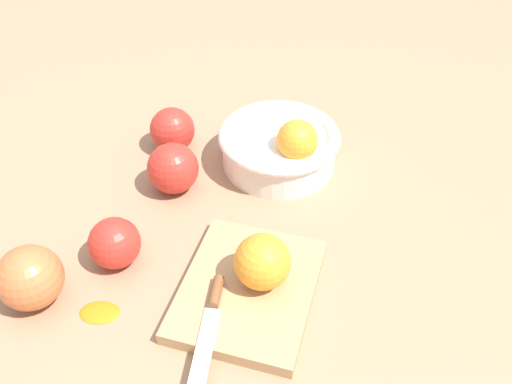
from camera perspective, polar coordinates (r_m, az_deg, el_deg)
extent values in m
plane|color=#997556|center=(0.84, -4.71, -2.64)|extent=(2.40, 2.40, 0.00)
cylinder|color=white|center=(0.92, 2.34, 4.31)|extent=(0.18, 0.18, 0.06)
torus|color=white|center=(0.90, 2.39, 5.72)|extent=(0.20, 0.20, 0.02)
sphere|color=orange|center=(0.87, 4.23, 5.27)|extent=(0.07, 0.07, 0.07)
cube|color=tan|center=(0.73, -0.80, -9.94)|extent=(0.23, 0.19, 0.02)
sphere|color=orange|center=(0.70, 0.66, -7.16)|extent=(0.07, 0.07, 0.07)
cube|color=silver|center=(0.67, -5.29, -15.59)|extent=(0.11, 0.02, 0.00)
cylinder|color=brown|center=(0.71, -4.10, -10.14)|extent=(0.05, 0.01, 0.01)
sphere|color=red|center=(0.95, -8.55, 6.31)|extent=(0.08, 0.08, 0.08)
sphere|color=red|center=(0.87, -8.48, 2.41)|extent=(0.08, 0.08, 0.08)
sphere|color=red|center=(0.77, -14.26, -5.08)|extent=(0.07, 0.07, 0.07)
sphere|color=#CC6638|center=(0.76, -22.10, -8.11)|extent=(0.08, 0.08, 0.08)
ellipsoid|color=orange|center=(0.74, -15.74, -11.61)|extent=(0.04, 0.05, 0.01)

